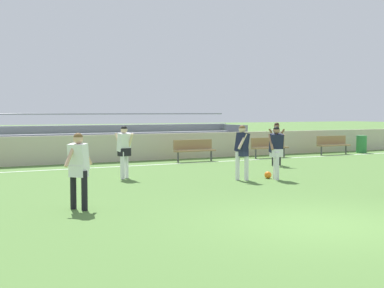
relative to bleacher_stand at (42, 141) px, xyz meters
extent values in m
plane|color=#517A38|center=(1.52, -15.78, -0.81)|extent=(160.00, 160.00, 0.00)
cube|color=white|center=(1.52, -4.01, -0.80)|extent=(44.00, 0.12, 0.01)
cube|color=beige|center=(1.52, -2.06, -0.24)|extent=(48.00, 0.16, 1.12)
cube|color=#9EA3AD|center=(0.00, -0.99, -0.45)|extent=(19.35, 0.36, 0.08)
cube|color=slate|center=(0.00, -1.19, -0.63)|extent=(19.35, 0.04, 0.35)
cube|color=#9EA3AD|center=(0.00, -0.31, -0.10)|extent=(19.35, 0.36, 0.08)
cube|color=slate|center=(0.00, -0.51, -0.28)|extent=(19.35, 0.04, 0.35)
cube|color=#9EA3AD|center=(0.00, 0.37, 0.25)|extent=(19.35, 0.36, 0.08)
cube|color=slate|center=(0.00, 0.17, 0.07)|extent=(19.35, 0.04, 0.35)
cube|color=#9EA3AD|center=(0.00, 1.05, 0.60)|extent=(19.35, 0.36, 0.08)
cube|color=slate|center=(0.00, 0.85, 0.43)|extent=(19.35, 0.04, 0.35)
cube|color=slate|center=(9.58, 0.03, -0.10)|extent=(0.20, 2.40, 1.41)
cylinder|color=slate|center=(0.00, 1.30, 1.15)|extent=(19.35, 0.06, 0.06)
cube|color=#99754C|center=(5.45, -3.54, -0.36)|extent=(1.80, 0.40, 0.06)
cube|color=#99754C|center=(5.45, -3.36, -0.11)|extent=(1.80, 0.05, 0.40)
cylinder|color=#47474C|center=(4.67, -3.54, -0.58)|extent=(0.07, 0.07, 0.45)
cylinder|color=#47474C|center=(6.23, -3.54, -0.58)|extent=(0.07, 0.07, 0.45)
cube|color=#99754C|center=(13.04, -3.54, -0.36)|extent=(1.80, 0.40, 0.06)
cube|color=#99754C|center=(13.04, -3.36, -0.11)|extent=(1.80, 0.05, 0.40)
cylinder|color=#47474C|center=(12.26, -3.54, -0.58)|extent=(0.07, 0.07, 0.45)
cylinder|color=#47474C|center=(13.82, -3.54, -0.58)|extent=(0.07, 0.07, 0.45)
cube|color=#99754C|center=(9.28, -3.54, -0.36)|extent=(1.80, 0.40, 0.06)
cube|color=#99754C|center=(9.28, -3.36, -0.11)|extent=(1.80, 0.05, 0.40)
cylinder|color=#47474C|center=(8.50, -3.54, -0.58)|extent=(0.07, 0.07, 0.45)
cylinder|color=#47474C|center=(10.06, -3.54, -0.58)|extent=(0.07, 0.07, 0.45)
cylinder|color=#2D7F3D|center=(15.13, -3.27, -0.37)|extent=(0.52, 0.52, 0.86)
cylinder|color=white|center=(4.80, -9.88, -0.39)|extent=(0.13, 0.13, 0.83)
cylinder|color=white|center=(4.70, -10.10, -0.39)|extent=(0.13, 0.13, 0.83)
cube|color=white|center=(4.75, -9.99, 0.01)|extent=(0.41, 0.31, 0.24)
cube|color=#191E38|center=(4.75, -9.99, 0.31)|extent=(0.44, 0.38, 0.58)
cylinder|color=#A87A5B|center=(4.94, -10.01, 0.34)|extent=(0.16, 0.34, 0.49)
cylinder|color=#A87A5B|center=(4.56, -9.98, 0.34)|extent=(0.16, 0.34, 0.49)
sphere|color=#A87A5B|center=(4.75, -9.99, 0.69)|extent=(0.21, 0.21, 0.21)
sphere|color=black|center=(4.75, -9.99, 0.71)|extent=(0.20, 0.20, 0.20)
cylinder|color=white|center=(3.85, -9.72, -0.37)|extent=(0.13, 0.13, 0.87)
cylinder|color=white|center=(3.64, -9.54, -0.37)|extent=(0.13, 0.13, 0.87)
cube|color=#232847|center=(3.75, -9.63, 0.04)|extent=(0.26, 0.38, 0.24)
cube|color=#191E38|center=(3.75, -9.63, 0.34)|extent=(0.35, 0.41, 0.59)
cylinder|color=beige|center=(3.65, -9.80, 0.38)|extent=(0.35, 0.11, 0.48)
cylinder|color=beige|center=(3.85, -9.46, 0.38)|extent=(0.35, 0.11, 0.48)
sphere|color=beige|center=(3.75, -9.63, 0.73)|extent=(0.21, 0.21, 0.21)
sphere|color=brown|center=(3.75, -9.63, 0.75)|extent=(0.20, 0.20, 0.20)
cylinder|color=black|center=(7.24, -6.53, -0.38)|extent=(0.13, 0.13, 0.86)
cylinder|color=black|center=(7.56, -6.46, -0.38)|extent=(0.13, 0.13, 0.86)
cube|color=white|center=(7.40, -6.49, 0.03)|extent=(0.40, 0.42, 0.24)
cube|color=white|center=(7.40, -6.49, 0.33)|extent=(0.53, 0.53, 0.60)
cylinder|color=brown|center=(7.37, -6.29, 0.37)|extent=(0.30, 0.27, 0.49)
cylinder|color=brown|center=(7.44, -6.70, 0.37)|extent=(0.30, 0.27, 0.49)
sphere|color=brown|center=(7.40, -6.49, 0.72)|extent=(0.21, 0.21, 0.21)
sphere|color=black|center=(7.40, -6.49, 0.74)|extent=(0.20, 0.20, 0.20)
cylinder|color=white|center=(0.86, -7.52, -0.38)|extent=(0.13, 0.13, 0.84)
cylinder|color=white|center=(0.68, -7.66, -0.38)|extent=(0.13, 0.13, 0.84)
cube|color=black|center=(0.77, -7.59, 0.02)|extent=(0.40, 0.30, 0.24)
cube|color=white|center=(0.77, -7.59, 0.32)|extent=(0.44, 0.38, 0.59)
cylinder|color=beige|center=(0.93, -7.69, 0.36)|extent=(0.14, 0.31, 0.50)
cylinder|color=beige|center=(0.61, -7.49, 0.36)|extent=(0.14, 0.31, 0.50)
sphere|color=beige|center=(0.77, -7.59, 0.70)|extent=(0.21, 0.21, 0.21)
sphere|color=black|center=(0.77, -7.59, 0.72)|extent=(0.20, 0.20, 0.20)
cylinder|color=black|center=(-2.10, -12.01, -0.39)|extent=(0.13, 0.13, 0.84)
cylinder|color=black|center=(-1.95, -12.32, -0.39)|extent=(0.13, 0.13, 0.84)
cube|color=white|center=(-2.02, -12.16, 0.01)|extent=(0.40, 0.42, 0.24)
cube|color=white|center=(-2.02, -12.16, 0.31)|extent=(0.46, 0.47, 0.58)
cylinder|color=#D6A884|center=(-1.83, -12.09, 0.35)|extent=(0.34, 0.29, 0.46)
cylinder|color=#D6A884|center=(-2.22, -12.23, 0.35)|extent=(0.34, 0.29, 0.46)
sphere|color=#D6A884|center=(-2.02, -12.16, 0.70)|extent=(0.21, 0.21, 0.21)
sphere|color=brown|center=(-2.02, -12.16, 0.72)|extent=(0.20, 0.20, 0.20)
sphere|color=orange|center=(4.68, -9.67, -0.70)|extent=(0.22, 0.22, 0.22)
camera|label=1|loc=(-5.31, -23.31, 1.26)|focal=51.06mm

